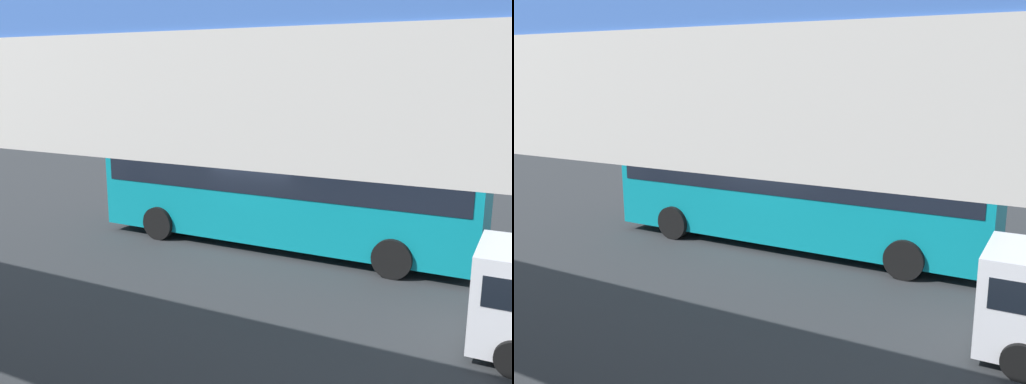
% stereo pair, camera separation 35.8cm
% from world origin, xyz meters
% --- Properties ---
extents(ground, '(80.00, 80.00, 0.00)m').
position_xyz_m(ground, '(0.00, 0.00, 0.00)').
color(ground, '#2D3033').
extents(city_bus, '(11.54, 2.85, 3.15)m').
position_xyz_m(city_bus, '(-0.44, -0.43, 1.88)').
color(city_bus, '#0C8493').
rests_on(city_bus, ground).
extents(traffic_sign, '(0.08, 0.60, 2.80)m').
position_xyz_m(traffic_sign, '(-3.78, -5.00, 1.89)').
color(traffic_sign, slate).
rests_on(traffic_sign, ground).
extents(lane_dash_leftmost, '(2.00, 0.20, 0.01)m').
position_xyz_m(lane_dash_leftmost, '(-6.00, -2.64, 0.00)').
color(lane_dash_leftmost, silver).
rests_on(lane_dash_leftmost, ground).
extents(lane_dash_left, '(2.00, 0.20, 0.01)m').
position_xyz_m(lane_dash_left, '(-2.00, -2.64, 0.00)').
color(lane_dash_left, silver).
rests_on(lane_dash_left, ground).
extents(lane_dash_centre, '(2.00, 0.20, 0.01)m').
position_xyz_m(lane_dash_centre, '(2.00, -2.64, 0.00)').
color(lane_dash_centre, silver).
rests_on(lane_dash_centre, ground).
extents(lane_dash_right, '(2.00, 0.20, 0.01)m').
position_xyz_m(lane_dash_right, '(6.00, -2.64, 0.00)').
color(lane_dash_right, silver).
rests_on(lane_dash_right, ground).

